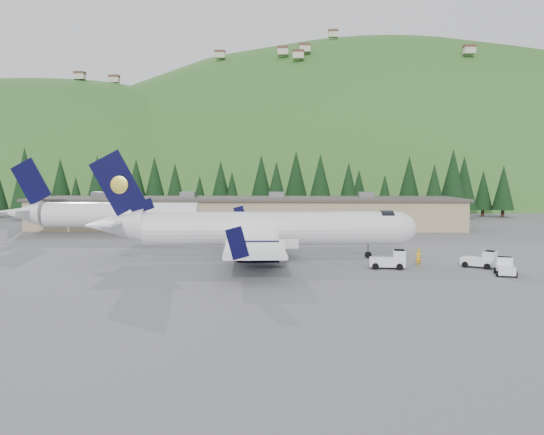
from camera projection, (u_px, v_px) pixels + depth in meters
The scene contains 10 objects.
ground at pixel (271, 259), 64.55m from camera, with size 600.00×600.00×0.00m, color #57575C.
airliner at pixel (261, 230), 64.29m from camera, with size 34.92×32.77×11.59m.
second_airliner at pixel (101, 214), 86.87m from camera, with size 27.50×11.00×10.05m.
baggage_tug_a at pixel (391, 260), 57.74m from camera, with size 3.54×2.38×1.79m.
baggage_tug_b at pixel (482, 260), 58.24m from camera, with size 3.48×3.08×1.68m.
baggage_tug_c at pixel (505, 267), 54.05m from camera, with size 2.28×3.14×1.54m.
terminal_building at pixel (247, 212), 102.39m from camera, with size 71.00×17.00×6.10m.
ramp_worker at pixel (418, 258), 59.07m from camera, with size 0.63×0.41×1.73m, color #EAAF11.
tree_line at pixel (247, 184), 125.79m from camera, with size 111.13×18.03×13.18m.
hills at pixel (400, 377), 275.82m from camera, with size 614.00×330.00×300.00m.
Camera 1 is at (1.74, -64.06, 8.90)m, focal length 40.00 mm.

